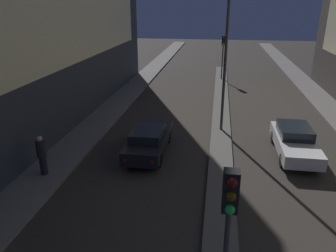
{
  "coord_description": "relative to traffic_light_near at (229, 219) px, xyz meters",
  "views": [
    {
      "loc": [
        -0.37,
        -2.28,
        7.26
      ],
      "look_at": [
        -3.05,
        15.17,
        0.5
      ],
      "focal_mm": 35.0,
      "sensor_mm": 36.0,
      "label": 1
    }
  ],
  "objects": [
    {
      "name": "street_lamp",
      "position": [
        0.0,
        12.78,
        3.65
      ],
      "size": [
        0.6,
        0.6,
        9.38
      ],
      "color": "#383838",
      "rests_on": "median_strip"
    },
    {
      "name": "car_left_lane",
      "position": [
        -3.61,
        9.17,
        -2.43
      ],
      "size": [
        1.74,
        4.61,
        1.43
      ],
      "color": "black",
      "rests_on": "ground"
    },
    {
      "name": "median_strip",
      "position": [
        0.0,
        15.16,
        -3.1
      ],
      "size": [
        1.14,
        34.93,
        0.14
      ],
      "color": "#56544F",
      "rests_on": "ground"
    },
    {
      "name": "car_right_lane",
      "position": [
        3.61,
        10.18,
        -2.43
      ],
      "size": [
        1.77,
        4.63,
        1.42
      ],
      "color": "silver",
      "rests_on": "ground"
    },
    {
      "name": "pedestrian_on_left_sidewalk",
      "position": [
        -7.68,
        6.16,
        -2.09
      ],
      "size": [
        0.41,
        0.41,
        1.78
      ],
      "color": "black",
      "rests_on": "sidewalk_left"
    },
    {
      "name": "traffic_light_mid",
      "position": [
        0.0,
        26.49,
        0.0
      ],
      "size": [
        0.32,
        0.42,
        4.11
      ],
      "color": "#383838",
      "rests_on": "median_strip"
    },
    {
      "name": "traffic_light_near",
      "position": [
        0.0,
        0.0,
        0.0
      ],
      "size": [
        0.32,
        0.42,
        4.11
      ],
      "color": "#383838",
      "rests_on": "median_strip"
    }
  ]
}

